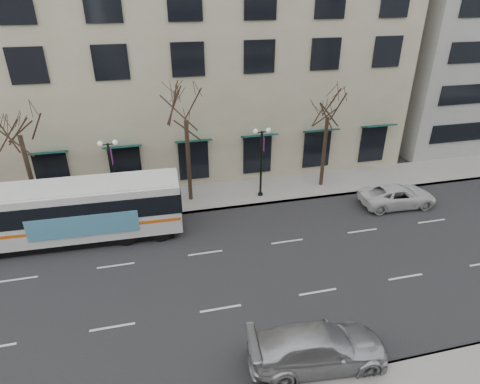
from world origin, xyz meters
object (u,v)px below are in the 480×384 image
object	(u,v)px
lamp_post_right	(261,160)
city_bus	(68,211)
tree_far_mid	(185,106)
silver_car	(318,347)
tree_far_left	(16,120)
tree_far_right	(329,104)
white_pickup	(398,196)
lamp_post_left	(113,174)

from	to	relation	value
lamp_post_right	city_bus	size ratio (longest dim) A/B	0.39
tree_far_mid	silver_car	world-z (taller)	tree_far_mid
tree_far_left	lamp_post_right	size ratio (longest dim) A/B	1.60
tree_far_right	silver_car	distance (m)	17.37
tree_far_right	white_pickup	distance (m)	8.00
tree_far_mid	lamp_post_right	xyz separation A→B (m)	(5.01, -0.60, -3.96)
lamp_post_right	white_pickup	bearing A→B (deg)	-20.82
tree_far_mid	silver_car	size ratio (longest dim) A/B	1.50
tree_far_left	lamp_post_left	bearing A→B (deg)	-6.83
lamp_post_left	city_bus	world-z (taller)	lamp_post_left
tree_far_mid	tree_far_left	bearing A→B (deg)	-180.00
tree_far_mid	lamp_post_left	world-z (taller)	tree_far_mid
lamp_post_right	silver_car	xyz separation A→B (m)	(-1.75, -14.40, -2.11)
lamp_post_left	white_pickup	distance (m)	19.37
tree_far_left	tree_far_right	distance (m)	20.00
lamp_post_left	city_bus	xyz separation A→B (m)	(-2.56, -2.61, -0.97)
tree_far_right	city_bus	bearing A→B (deg)	-169.62
tree_far_mid	white_pickup	bearing A→B (deg)	-16.00
tree_far_left	white_pickup	bearing A→B (deg)	-9.48
city_bus	tree_far_right	bearing A→B (deg)	11.84
tree_far_left	city_bus	world-z (taller)	tree_far_left
tree_far_left	city_bus	distance (m)	6.22
silver_car	tree_far_right	bearing A→B (deg)	-18.53
lamp_post_left	lamp_post_right	size ratio (longest dim) A/B	1.00
tree_far_right	city_bus	size ratio (longest dim) A/B	0.60
tree_far_right	city_bus	xyz separation A→B (m)	(-17.55, -3.21, -4.45)
tree_far_mid	white_pickup	size ratio (longest dim) A/B	1.62
lamp_post_right	lamp_post_left	bearing A→B (deg)	180.00
white_pickup	tree_far_left	bearing A→B (deg)	83.51
tree_far_mid	lamp_post_left	distance (m)	6.40
silver_car	tree_far_left	bearing A→B (deg)	47.14
lamp_post_left	tree_far_mid	bearing A→B (deg)	6.85
lamp_post_left	silver_car	size ratio (longest dim) A/B	0.91
city_bus	tree_far_mid	bearing A→B (deg)	24.52
lamp_post_left	lamp_post_right	distance (m)	10.00
city_bus	tree_far_left	bearing A→B (deg)	128.76
tree_far_left	tree_far_right	xyz separation A→B (m)	(20.00, 0.00, -0.28)
lamp_post_left	white_pickup	world-z (taller)	lamp_post_left
tree_far_mid	city_bus	world-z (taller)	tree_far_mid
lamp_post_left	lamp_post_right	bearing A→B (deg)	0.00
lamp_post_right	white_pickup	world-z (taller)	lamp_post_right
tree_far_left	lamp_post_left	world-z (taller)	tree_far_left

